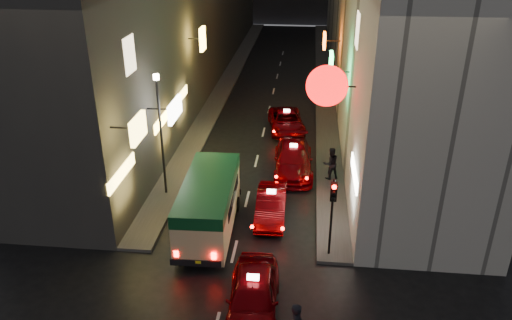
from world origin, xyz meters
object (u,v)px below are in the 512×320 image
(taxi_near, at_px, (253,294))
(traffic_light, at_px, (333,202))
(minibus, at_px, (209,200))
(lamp_post, at_px, (161,128))

(taxi_near, bearing_deg, traffic_light, 52.33)
(minibus, xyz_separation_m, taxi_near, (2.52, -5.00, -0.75))
(minibus, distance_m, lamp_post, 4.75)
(traffic_light, xyz_separation_m, lamp_post, (-8.20, 4.53, 1.04))
(minibus, height_order, taxi_near, minibus)
(minibus, height_order, lamp_post, lamp_post)
(taxi_near, xyz_separation_m, lamp_post, (-5.42, 8.13, 2.83))
(minibus, bearing_deg, taxi_near, -63.26)
(taxi_near, distance_m, lamp_post, 10.17)
(minibus, height_order, traffic_light, traffic_light)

